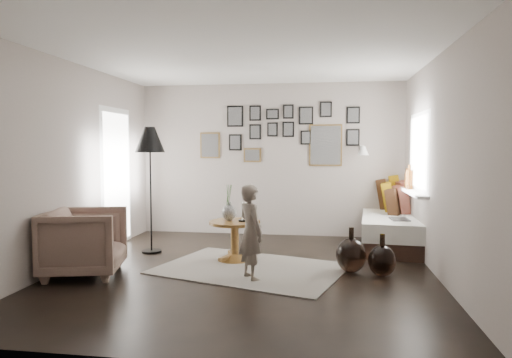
# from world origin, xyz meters

# --- Properties ---
(ground) EXTENTS (4.80, 4.80, 0.00)m
(ground) POSITION_xyz_m (0.00, 0.00, 0.00)
(ground) COLOR black
(ground) RESTS_ON ground
(wall_back) EXTENTS (4.50, 0.00, 4.50)m
(wall_back) POSITION_xyz_m (0.00, 2.40, 1.30)
(wall_back) COLOR gray
(wall_back) RESTS_ON ground
(wall_front) EXTENTS (4.50, 0.00, 4.50)m
(wall_front) POSITION_xyz_m (0.00, -2.40, 1.30)
(wall_front) COLOR gray
(wall_front) RESTS_ON ground
(wall_left) EXTENTS (0.00, 4.80, 4.80)m
(wall_left) POSITION_xyz_m (-2.25, 0.00, 1.30)
(wall_left) COLOR gray
(wall_left) RESTS_ON ground
(wall_right) EXTENTS (0.00, 4.80, 4.80)m
(wall_right) POSITION_xyz_m (2.25, 0.00, 1.30)
(wall_right) COLOR gray
(wall_right) RESTS_ON ground
(ceiling) EXTENTS (4.80, 4.80, 0.00)m
(ceiling) POSITION_xyz_m (0.00, 0.00, 2.60)
(ceiling) COLOR white
(ceiling) RESTS_ON wall_back
(door_left) EXTENTS (0.00, 2.14, 2.14)m
(door_left) POSITION_xyz_m (-2.23, 1.20, 1.05)
(door_left) COLOR white
(door_left) RESTS_ON wall_left
(window_right) EXTENTS (0.15, 1.32, 1.30)m
(window_right) POSITION_xyz_m (2.18, 1.34, 0.93)
(window_right) COLOR white
(window_right) RESTS_ON wall_right
(gallery_wall) EXTENTS (2.74, 0.03, 1.08)m
(gallery_wall) POSITION_xyz_m (0.29, 2.38, 1.74)
(gallery_wall) COLOR brown
(gallery_wall) RESTS_ON wall_back
(wall_sconce) EXTENTS (0.18, 0.36, 0.16)m
(wall_sconce) POSITION_xyz_m (1.55, 2.13, 1.46)
(wall_sconce) COLOR white
(wall_sconce) RESTS_ON wall_back
(rug) EXTENTS (2.57, 2.13, 0.01)m
(rug) POSITION_xyz_m (0.04, 0.12, 0.01)
(rug) COLOR beige
(rug) RESTS_ON ground
(pedestal_table) EXTENTS (0.68, 0.68, 0.53)m
(pedestal_table) POSITION_xyz_m (-0.24, 0.50, 0.25)
(pedestal_table) COLOR brown
(pedestal_table) RESTS_ON ground
(vase) EXTENTS (0.19, 0.19, 0.49)m
(vase) POSITION_xyz_m (-0.32, 0.52, 0.68)
(vase) COLOR black
(vase) RESTS_ON pedestal_table
(candles) EXTENTS (0.12, 0.12, 0.25)m
(candles) POSITION_xyz_m (-0.13, 0.50, 0.66)
(candles) COLOR black
(candles) RESTS_ON pedestal_table
(daybed) EXTENTS (1.12, 2.25, 1.06)m
(daybed) POSITION_xyz_m (2.00, 1.90, 0.34)
(daybed) COLOR black
(daybed) RESTS_ON ground
(magazine_on_daybed) EXTENTS (0.26, 0.34, 0.02)m
(magazine_on_daybed) POSITION_xyz_m (2.00, 1.25, 0.50)
(magazine_on_daybed) COLOR black
(magazine_on_daybed) RESTS_ON daybed
(armchair) EXTENTS (1.05, 1.03, 0.79)m
(armchair) POSITION_xyz_m (-1.86, -0.44, 0.40)
(armchair) COLOR #71594C
(armchair) RESTS_ON ground
(armchair_cushion) EXTENTS (0.43, 0.44, 0.16)m
(armchair_cushion) POSITION_xyz_m (-1.83, -0.39, 0.48)
(armchair_cushion) COLOR white
(armchair_cushion) RESTS_ON armchair
(floor_lamp) EXTENTS (0.42, 0.42, 1.81)m
(floor_lamp) POSITION_xyz_m (-1.52, 0.80, 1.56)
(floor_lamp) COLOR black
(floor_lamp) RESTS_ON ground
(magazine_basket) EXTENTS (0.38, 0.38, 0.37)m
(magazine_basket) POSITION_xyz_m (-1.91, -0.38, 0.18)
(magazine_basket) COLOR black
(magazine_basket) RESTS_ON ground
(demijohn_large) EXTENTS (0.37, 0.37, 0.55)m
(demijohn_large) POSITION_xyz_m (1.27, 0.15, 0.21)
(demijohn_large) COLOR black
(demijohn_large) RESTS_ON ground
(demijohn_small) EXTENTS (0.32, 0.32, 0.50)m
(demijohn_small) POSITION_xyz_m (1.62, 0.03, 0.19)
(demijohn_small) COLOR black
(demijohn_small) RESTS_ON ground
(child) EXTENTS (0.45, 0.48, 1.10)m
(child) POSITION_xyz_m (0.11, -0.31, 0.55)
(child) COLOR #6C6055
(child) RESTS_ON ground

